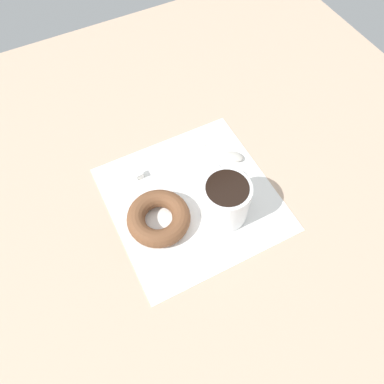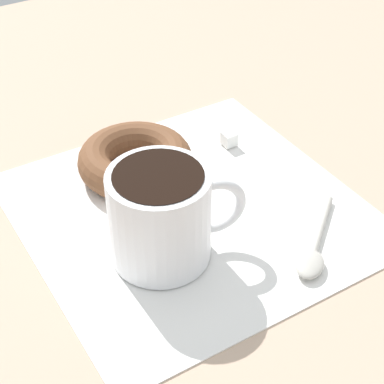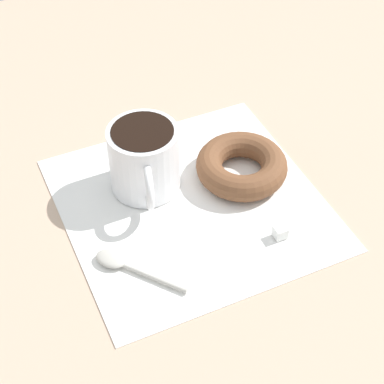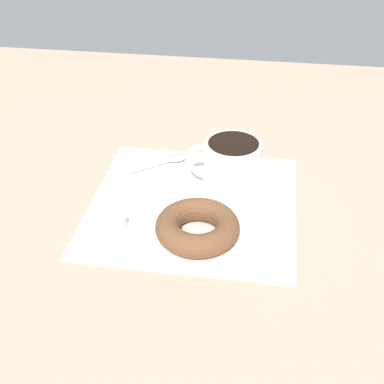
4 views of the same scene
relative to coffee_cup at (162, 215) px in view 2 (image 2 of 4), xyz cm
name	(u,v)px [view 2 (image 2 of 4)]	position (x,y,z in cm)	size (l,w,h in cm)	color
ground_plane	(203,233)	(5.20, 1.60, -5.79)	(120.00, 120.00, 2.00)	tan
napkin	(192,209)	(5.38, 3.90, -4.64)	(30.65, 30.65, 0.30)	white
coffee_cup	(162,215)	(0.00, 0.00, 0.00)	(11.87, 8.70, 8.70)	white
donut	(135,160)	(3.45, 11.71, -2.82)	(11.63, 11.63, 3.35)	brown
spoon	(313,254)	(10.86, -7.35, -4.09)	(9.89, 8.29, 0.90)	#B7B2A8
sugar_cube	(229,139)	(14.49, 10.99, -3.77)	(1.45, 1.45, 1.45)	white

